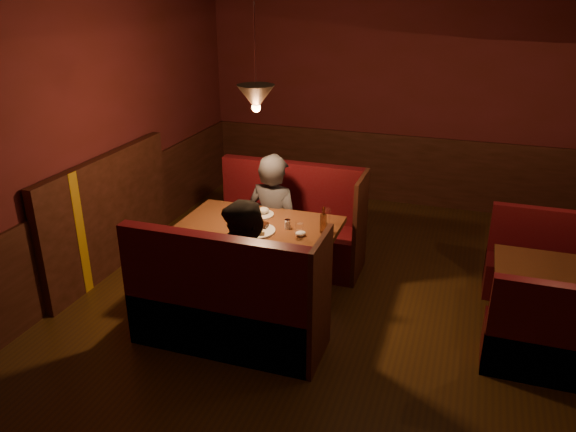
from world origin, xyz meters
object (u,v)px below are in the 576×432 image
(main_bench_far, at_px, (290,233))
(main_bench_near, at_px, (227,311))
(second_table, at_px, (560,286))
(diner_b, at_px, (247,255))
(diner_a, at_px, (274,201))
(second_bench_near, at_px, (568,348))
(second_bench_far, at_px, (552,271))
(main_table, at_px, (261,242))

(main_bench_far, relative_size, main_bench_near, 1.00)
(main_bench_far, relative_size, second_table, 1.47)
(main_bench_far, relative_size, diner_b, 1.03)
(second_table, distance_m, diner_a, 2.85)
(second_bench_near, bearing_deg, main_bench_far, 155.46)
(second_bench_near, bearing_deg, second_table, 92.20)
(diner_a, bearing_deg, diner_b, 110.24)
(second_bench_far, xyz_separation_m, diner_b, (-2.65, -1.63, 0.53))
(main_bench_near, height_order, second_bench_near, main_bench_near)
(second_table, xyz_separation_m, second_bench_near, (0.03, -0.69, -0.19))
(main_table, distance_m, second_bench_far, 2.97)
(main_table, height_order, diner_b, diner_b)
(main_bench_far, bearing_deg, diner_a, -103.29)
(main_bench_near, xyz_separation_m, second_table, (2.74, 1.17, 0.11))
(second_table, bearing_deg, main_table, -173.88)
(main_table, height_order, second_bench_near, main_table)
(main_table, xyz_separation_m, diner_a, (-0.06, 0.55, 0.23))
(second_bench_near, height_order, diner_b, diner_b)
(second_table, bearing_deg, diner_a, 174.89)
(main_table, bearing_deg, second_table, 6.12)
(second_bench_far, bearing_deg, main_bench_near, -146.18)
(diner_a, bearing_deg, second_table, -173.84)
(second_table, bearing_deg, main_bench_near, -156.92)
(main_bench_far, bearing_deg, second_table, -11.88)
(main_bench_near, bearing_deg, diner_a, 93.09)
(main_table, bearing_deg, second_bench_far, 19.43)
(main_bench_far, distance_m, second_bench_near, 3.04)
(main_table, relative_size, second_bench_far, 1.21)
(diner_b, bearing_deg, main_bench_far, 104.87)
(main_table, distance_m, diner_a, 0.60)
(main_bench_near, relative_size, diner_b, 1.03)
(main_table, bearing_deg, main_bench_near, -88.93)
(main_bench_far, bearing_deg, second_bench_near, -24.54)
(second_bench_far, height_order, second_bench_near, same)
(second_bench_far, xyz_separation_m, diner_a, (-2.84, -0.43, 0.57))
(second_table, bearing_deg, second_bench_near, -87.80)
(main_table, height_order, diner_a, diner_a)
(main_bench_far, height_order, second_table, main_bench_far)
(second_table, xyz_separation_m, diner_a, (-2.81, 0.25, 0.38))
(main_bench_near, relative_size, diner_a, 0.98)
(second_bench_far, height_order, diner_b, diner_b)
(main_bench_far, height_order, diner_b, diner_b)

